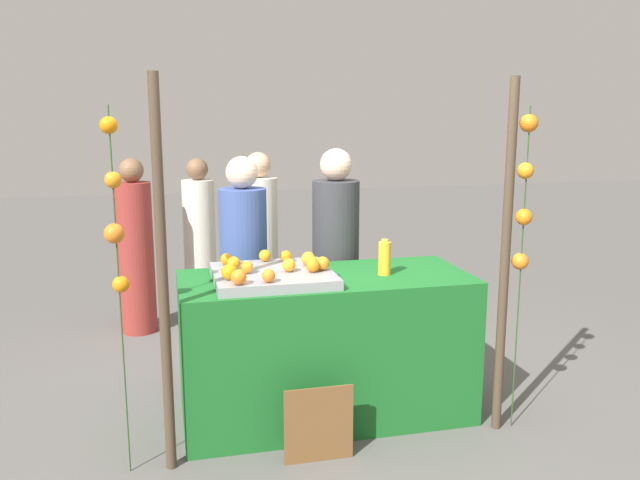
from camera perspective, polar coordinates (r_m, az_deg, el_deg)
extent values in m
plane|color=#565451|center=(4.37, 0.48, -14.88)|extent=(24.00, 24.00, 0.00)
cube|color=#196023|center=(4.19, 0.49, -9.25)|extent=(1.80, 0.78, 0.92)
cube|color=gray|center=(3.95, -4.14, -3.14)|extent=(0.71, 0.65, 0.06)
sphere|color=orange|center=(3.76, -7.91, -2.78)|extent=(0.09, 0.09, 0.09)
sphere|color=orange|center=(3.89, -6.39, -2.37)|extent=(0.08, 0.08, 0.08)
sphere|color=orange|center=(3.91, -2.73, -2.20)|extent=(0.08, 0.08, 0.08)
sphere|color=orange|center=(4.00, -0.67, -1.95)|extent=(0.08, 0.08, 0.08)
sphere|color=orange|center=(4.19, -4.83, -1.36)|extent=(0.08, 0.08, 0.08)
sphere|color=orange|center=(4.17, -2.97, -1.43)|extent=(0.07, 0.07, 0.07)
sphere|color=orange|center=(4.12, -8.16, -1.67)|extent=(0.07, 0.07, 0.07)
sphere|color=orange|center=(3.90, -0.63, -2.23)|extent=(0.08, 0.08, 0.08)
sphere|color=orange|center=(3.65, -7.10, -3.23)|extent=(0.09, 0.09, 0.09)
sphere|color=orange|center=(3.95, 0.23, -2.05)|extent=(0.08, 0.08, 0.08)
sphere|color=orange|center=(4.07, -1.02, -1.63)|extent=(0.09, 0.09, 0.09)
sphere|color=orange|center=(3.99, -7.53, -2.01)|extent=(0.08, 0.08, 0.08)
sphere|color=orange|center=(3.68, -4.51, -3.12)|extent=(0.08, 0.08, 0.08)
cylinder|color=gold|center=(4.09, 5.65, -1.61)|extent=(0.08, 0.08, 0.21)
cylinder|color=yellow|center=(4.07, 5.68, -0.06)|extent=(0.04, 0.04, 0.02)
cube|color=brown|center=(3.76, -0.10, -15.88)|extent=(0.39, 0.01, 0.45)
cube|color=black|center=(3.77, -0.15, -15.78)|extent=(0.37, 0.02, 0.42)
cylinder|color=#384C8C|center=(4.60, -6.60, -4.25)|extent=(0.33, 0.33, 1.40)
sphere|color=beige|center=(4.46, -6.83, 5.86)|extent=(0.22, 0.22, 0.22)
cylinder|color=#333338|center=(4.73, 1.36, -3.53)|extent=(0.33, 0.33, 1.44)
sphere|color=beige|center=(4.59, 1.41, 6.59)|extent=(0.22, 0.22, 0.22)
cylinder|color=beige|center=(6.29, -10.42, -0.70)|extent=(0.30, 0.30, 1.29)
sphere|color=brown|center=(6.18, -10.66, 6.09)|extent=(0.20, 0.20, 0.20)
cylinder|color=maroon|center=(5.91, -15.72, -1.54)|extent=(0.31, 0.31, 1.32)
sphere|color=brown|center=(5.80, -16.12, 5.86)|extent=(0.21, 0.21, 0.21)
cylinder|color=beige|center=(5.65, -5.28, -1.50)|extent=(0.32, 0.32, 1.37)
sphere|color=tan|center=(5.53, -5.42, 6.53)|extent=(0.21, 0.21, 0.21)
cylinder|color=#473828|center=(3.49, -13.54, -3.48)|extent=(0.06, 0.06, 2.11)
cylinder|color=#473828|center=(3.99, 15.82, -1.76)|extent=(0.06, 0.06, 2.11)
cylinder|color=#2D4C23|center=(3.53, -17.04, -4.85)|extent=(0.01, 0.01, 1.95)
sphere|color=orange|center=(3.41, -17.94, 9.49)|extent=(0.09, 0.09, 0.09)
sphere|color=orange|center=(3.42, -17.58, 5.01)|extent=(0.08, 0.08, 0.08)
sphere|color=orange|center=(3.45, -17.49, 0.55)|extent=(0.10, 0.10, 0.10)
sphere|color=orange|center=(3.52, -16.96, -3.71)|extent=(0.09, 0.09, 0.09)
cylinder|color=#2D4C23|center=(4.06, 17.06, -2.79)|extent=(0.01, 0.01, 1.95)
sphere|color=orange|center=(3.95, 17.74, 9.67)|extent=(0.10, 0.10, 0.10)
sphere|color=orange|center=(3.96, 17.46, 5.78)|extent=(0.10, 0.10, 0.10)
sphere|color=orange|center=(3.98, 17.35, 1.92)|extent=(0.10, 0.10, 0.10)
sphere|color=orange|center=(4.05, 17.03, -1.78)|extent=(0.10, 0.10, 0.10)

